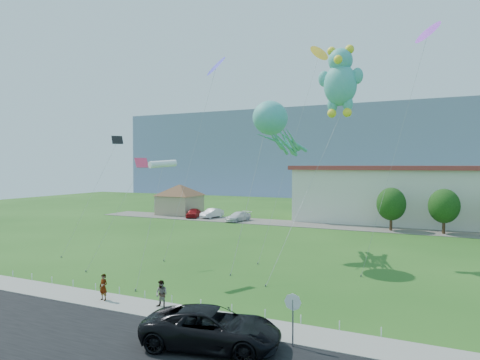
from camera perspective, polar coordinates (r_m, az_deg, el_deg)
name	(u,v)px	position (r m, az deg, el deg)	size (l,w,h in m)	color
ground	(170,295)	(28.51, -9.27, -14.91)	(160.00, 160.00, 0.00)	#204D15
road	(73,342)	(22.72, -21.41, -19.44)	(80.00, 8.00, 0.06)	black
sidewalk	(143,307)	(26.38, -12.78, -16.24)	(80.00, 2.50, 0.10)	gray
parking_strip	(315,225)	(60.11, 9.98, -5.92)	(70.00, 6.00, 0.06)	#59544C
hill_ridge	(386,152)	(143.41, 18.87, 3.58)	(160.00, 50.00, 25.00)	slate
pavilion	(180,196)	(72.41, -8.04, -2.19)	(9.20, 9.20, 5.00)	tan
stop_sign	(293,307)	(20.28, 7.06, -16.45)	(0.80, 0.07, 2.50)	slate
rope_fence	(158,297)	(27.42, -10.86, -15.07)	(26.05, 0.05, 0.50)	white
tree_near	(391,204)	(56.99, 19.51, -3.04)	(3.60, 3.60, 5.47)	#3F2B19
tree_mid	(444,206)	(56.73, 25.56, -3.15)	(3.60, 3.60, 5.47)	#3F2B19
suv	(212,328)	(20.45, -3.78, -19.06)	(2.90, 6.29, 1.75)	black
pedestrian_left	(103,287)	(27.92, -17.75, -13.45)	(0.58, 0.38, 1.58)	gray
pedestrian_right	(162,294)	(25.78, -10.42, -14.73)	(0.76, 0.59, 1.56)	gray
parked_car_red	(193,213)	(67.77, -6.24, -4.38)	(1.68, 4.18, 1.42)	#A81418
parked_car_silver	(212,213)	(67.03, -3.77, -4.44)	(1.51, 4.33, 1.43)	silver
parked_car_white	(238,216)	(62.99, -0.26, -4.89)	(1.88, 4.62, 1.34)	white
octopus_kite	(275,127)	(38.72, 4.67, 7.08)	(2.96, 13.20, 13.88)	teal
teddy_bear_kite	(340,80)	(39.99, 13.22, 12.90)	(4.54, 12.92, 18.87)	teal
small_kite_purple	(426,38)	(38.79, 23.58, 16.98)	(5.11, 6.07, 19.59)	#A035D5
small_kite_orange	(318,58)	(45.35, 10.33, 15.75)	(3.40, 10.91, 20.32)	gold
small_kite_pink	(136,173)	(37.52, -13.64, 0.95)	(2.08, 5.87, 8.92)	#E63355
small_kite_white	(163,165)	(32.24, -10.29, 2.01)	(0.98, 5.27, 8.81)	white
small_kite_black	(112,152)	(45.44, -16.75, 3.60)	(1.29, 7.84, 11.32)	black
small_kite_blue	(215,70)	(44.20, -3.38, 14.41)	(1.83, 8.63, 18.93)	#2825D5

